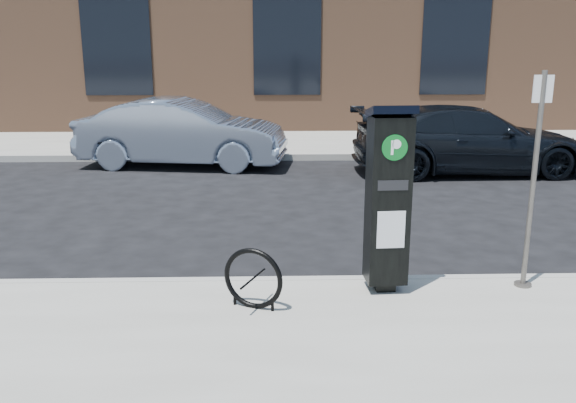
{
  "coord_description": "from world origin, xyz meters",
  "views": [
    {
      "loc": [
        -0.48,
        -6.55,
        2.77
      ],
      "look_at": [
        -0.29,
        0.5,
        0.93
      ],
      "focal_mm": 38.0,
      "sensor_mm": 36.0,
      "label": 1
    }
  ],
  "objects_px": {
    "bike_rack": "(253,279)",
    "car_dark": "(469,140)",
    "parking_kiosk": "(388,198)",
    "sign_pole": "(533,183)",
    "car_silver": "(182,133)"
  },
  "relations": [
    {
      "from": "bike_rack",
      "to": "car_dark",
      "type": "distance_m",
      "value": 8.57
    },
    {
      "from": "bike_rack",
      "to": "car_dark",
      "type": "relative_size",
      "value": 0.13
    },
    {
      "from": "bike_rack",
      "to": "sign_pole",
      "type": "bearing_deg",
      "value": 32.72
    },
    {
      "from": "sign_pole",
      "to": "car_silver",
      "type": "bearing_deg",
      "value": 121.62
    },
    {
      "from": "parking_kiosk",
      "to": "sign_pole",
      "type": "distance_m",
      "value": 1.57
    },
    {
      "from": "sign_pole",
      "to": "car_dark",
      "type": "height_order",
      "value": "sign_pole"
    },
    {
      "from": "bike_rack",
      "to": "car_silver",
      "type": "relative_size",
      "value": 0.14
    },
    {
      "from": "parking_kiosk",
      "to": "bike_rack",
      "type": "distance_m",
      "value": 1.66
    },
    {
      "from": "bike_rack",
      "to": "car_dark",
      "type": "xyz_separation_m",
      "value": [
        4.49,
        7.3,
        0.26
      ]
    },
    {
      "from": "parking_kiosk",
      "to": "car_dark",
      "type": "bearing_deg",
      "value": 62.76
    },
    {
      "from": "parking_kiosk",
      "to": "car_silver",
      "type": "relative_size",
      "value": 0.43
    },
    {
      "from": "bike_rack",
      "to": "car_silver",
      "type": "height_order",
      "value": "car_silver"
    },
    {
      "from": "parking_kiosk",
      "to": "sign_pole",
      "type": "bearing_deg",
      "value": -1.22
    },
    {
      "from": "car_silver",
      "to": "car_dark",
      "type": "xyz_separation_m",
      "value": [
        6.33,
        -0.91,
        -0.04
      ]
    },
    {
      "from": "sign_pole",
      "to": "bike_rack",
      "type": "distance_m",
      "value": 3.14
    }
  ]
}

